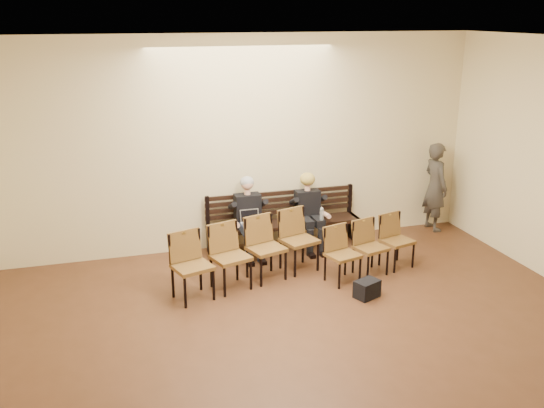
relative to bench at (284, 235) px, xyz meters
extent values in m
cube|color=beige|center=(-0.62, 0.35, 1.52)|extent=(8.00, 0.02, 3.50)
cube|color=white|center=(-0.62, -4.65, 3.27)|extent=(8.00, 10.00, 0.02)
cube|color=black|center=(0.00, 0.00, 0.00)|extent=(2.60, 0.90, 0.45)
cube|color=#B8B8BD|center=(-0.65, -0.31, 0.34)|extent=(0.33, 0.27, 0.22)
cylinder|color=silver|center=(0.50, -0.40, 0.33)|extent=(0.07, 0.07, 0.22)
cube|color=black|center=(0.53, -2.12, -0.10)|extent=(0.40, 0.34, 0.25)
imported|color=#3C3731|center=(2.88, 0.10, 0.70)|extent=(0.48, 0.70, 1.85)
cube|color=brown|center=(-0.93, -1.21, 0.25)|extent=(2.35, 1.17, 0.95)
cube|color=brown|center=(0.91, -1.40, 0.19)|extent=(1.57, 0.84, 0.84)
camera|label=1|loc=(-2.93, -9.09, 3.58)|focal=40.00mm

